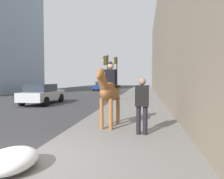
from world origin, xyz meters
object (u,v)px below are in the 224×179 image
mounted_horse_near (109,90)px  car_mid_lane (42,94)px  traffic_light_near_curb (107,71)px  traffic_light_far_curb (116,70)px  car_near_lane (102,86)px  pedestrian_greeting (142,102)px

mounted_horse_near → car_mid_lane: 9.37m
car_mid_lane → traffic_light_near_curb: (1.65, -4.37, 1.67)m
traffic_light_far_curb → traffic_light_near_curb: bearing=-178.9°
car_near_lane → car_mid_lane: same height
pedestrian_greeting → car_near_lane: size_ratio=0.38×
mounted_horse_near → car_mid_lane: size_ratio=0.50×
car_near_lane → traffic_light_near_curb: size_ratio=1.23×
car_mid_lane → traffic_light_near_curb: 4.96m
mounted_horse_near → pedestrian_greeting: size_ratio=1.35×
car_near_lane → mounted_horse_near: bearing=12.2°
pedestrian_greeting → car_near_lane: 27.79m
mounted_horse_near → pedestrian_greeting: mounted_horse_near is taller
mounted_horse_near → car_near_lane: 26.72m
pedestrian_greeting → traffic_light_near_curb: 10.11m
pedestrian_greeting → car_mid_lane: size_ratio=0.37×
traffic_light_near_curb → pedestrian_greeting: bearing=-163.7°
car_near_lane → car_mid_lane: bearing=-1.2°
mounted_horse_near → car_near_lane: size_ratio=0.52×
traffic_light_near_curb → traffic_light_far_curb: bearing=1.1°
car_near_lane → traffic_light_far_curb: (-11.02, -3.81, 2.01)m
car_mid_lane → traffic_light_near_curb: bearing=-71.3°
pedestrian_greeting → traffic_light_far_curb: traffic_light_far_curb is taller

